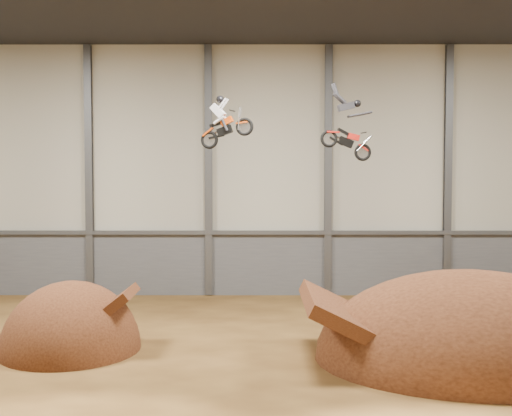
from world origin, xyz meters
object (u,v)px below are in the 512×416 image
at_px(takeoff_ramp, 71,350).
at_px(fmx_rider_b, 343,122).
at_px(landing_ramp, 470,360).
at_px(fmx_rider_a, 230,116).

bearing_deg(takeoff_ramp, fmx_rider_b, 14.26).
relative_size(takeoff_ramp, landing_ramp, 0.54).
xyz_separation_m(takeoff_ramp, fmx_rider_a, (6.16, 2.56, 9.34)).
xyz_separation_m(fmx_rider_a, fmx_rider_b, (4.82, 0.23, -0.25)).
bearing_deg(fmx_rider_b, takeoff_ramp, -173.62).
relative_size(landing_ramp, fmx_rider_a, 4.86).
bearing_deg(fmx_rider_a, fmx_rider_b, 16.59).
bearing_deg(fmx_rider_a, landing_ramp, -9.58).
bearing_deg(fmx_rider_b, fmx_rider_a, 174.90).
xyz_separation_m(landing_ramp, fmx_rider_a, (-9.11, 3.94, 9.34)).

